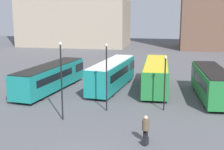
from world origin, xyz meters
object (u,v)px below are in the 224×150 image
lamp_post_1 (165,78)px  bus_1 (112,74)px  bus_3 (212,82)px  lamp_post_2 (61,75)px  bus_2 (156,74)px  traveler (146,126)px  suitcase (146,141)px  lamp_post_0 (107,72)px  bus_0 (51,76)px

lamp_post_1 → bus_1: bearing=130.8°
bus_3 → lamp_post_2: size_ratio=1.65×
bus_2 → traveler: (0.08, -14.58, -0.55)m
lamp_post_1 → lamp_post_2: bearing=-153.4°
suitcase → lamp_post_0: bearing=53.6°
bus_2 → bus_3: (5.63, -2.79, -0.04)m
bus_0 → bus_2: size_ratio=1.05×
lamp_post_0 → bus_0: bearing=141.9°
bus_3 → lamp_post_2: lamp_post_2 is taller
bus_3 → suitcase: 13.54m
bus_0 → traveler: size_ratio=6.51×
lamp_post_2 → bus_2: bearing=59.2°
traveler → bus_1: bearing=41.5°
bus_2 → lamp_post_0: size_ratio=1.95×
bus_2 → lamp_post_0: lamp_post_0 is taller
bus_0 → bus_1: bearing=-64.1°
bus_0 → lamp_post_0: size_ratio=2.05×
traveler → lamp_post_2: bearing=88.1°
bus_1 → suitcase: size_ratio=14.07×
lamp_post_0 → bus_1: bearing=97.2°
bus_2 → bus_1: bearing=95.9°
bus_3 → lamp_post_1: size_ratio=2.15×
traveler → lamp_post_2: (-6.92, 3.08, 2.55)m
bus_2 → lamp_post_0: 9.61m
lamp_post_1 → lamp_post_2: size_ratio=0.77×
bus_3 → bus_0: bearing=85.3°
bus_1 → traveler: (4.90, -13.93, -0.57)m
bus_0 → traveler: (11.35, -11.80, -0.44)m
traveler → lamp_post_1: (1.02, 7.06, 1.79)m
bus_0 → lamp_post_1: lamp_post_1 is taller
suitcase → lamp_post_2: lamp_post_2 is taller
lamp_post_0 → lamp_post_2: (-3.02, -2.87, 0.19)m
lamp_post_0 → traveler: bearing=-56.8°
bus_3 → bus_1: bearing=73.8°
bus_0 → suitcase: bearing=-129.6°
bus_1 → bus_3: bus_1 is taller
bus_1 → bus_0: bearing=115.0°
bus_0 → lamp_post_0: 9.66m
bus_2 → traveler: bearing=178.6°
traveler → bus_3: bearing=-3.1°
bus_0 → bus_3: bearing=-82.5°
lamp_post_0 → lamp_post_2: size_ratio=0.94×
lamp_post_2 → bus_0: bearing=117.0°
traveler → lamp_post_0: bearing=55.4°
bus_2 → bus_0: bearing=102.1°
bus_0 → bus_3: size_ratio=1.16×
lamp_post_0 → bus_2: bearing=66.1°
traveler → suitcase: 0.97m
bus_1 → lamp_post_2: (-2.01, -10.85, 1.98)m
traveler → lamp_post_0: size_ratio=0.31×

